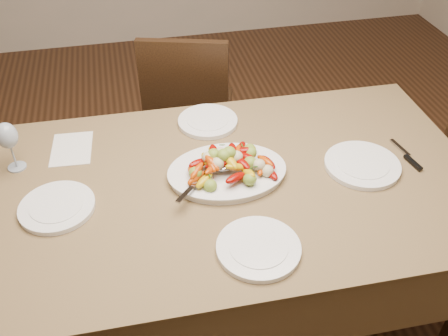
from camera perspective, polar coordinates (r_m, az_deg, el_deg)
name	(u,v)px	position (r m, az deg, el deg)	size (l,w,h in m)	color
floor	(247,326)	(2.29, 2.70, -17.62)	(6.00, 6.00, 0.00)	#3A2111
dining_table	(224,253)	(2.03, 0.00, -9.66)	(1.84, 1.04, 0.76)	brown
chair_far	(191,108)	(2.69, -3.81, 6.82)	(0.42, 0.42, 0.95)	black
serving_platter	(227,173)	(1.78, 0.35, -0.59)	(0.41, 0.31, 0.02)	white
roasted_vegetables	(227,161)	(1.75, 0.36, 0.84)	(0.34, 0.23, 0.09)	#720602
serving_spoon	(211,174)	(1.72, -1.51, -0.70)	(0.28, 0.06, 0.03)	#9EA0A8
plate_left	(57,207)	(1.75, -18.54, -4.27)	(0.25, 0.25, 0.02)	white
plate_right	(362,165)	(1.89, 15.51, 0.33)	(0.28, 0.28, 0.02)	white
plate_far	(208,121)	(2.05, -1.87, 5.33)	(0.24, 0.24, 0.02)	white
plate_near	(258,248)	(1.54, 3.96, -9.15)	(0.26, 0.26, 0.02)	white
wine_glass	(10,145)	(1.92, -23.27, 2.41)	(0.08, 0.08, 0.20)	#8C99A5
menu_card	(72,149)	(2.00, -17.01, 2.12)	(0.15, 0.21, 0.00)	silver
table_knife	(407,156)	(1.99, 20.17, 1.28)	(0.02, 0.20, 0.01)	#9EA0A8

